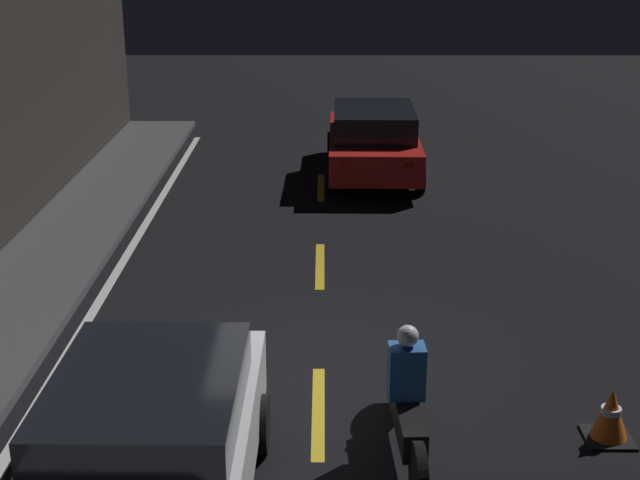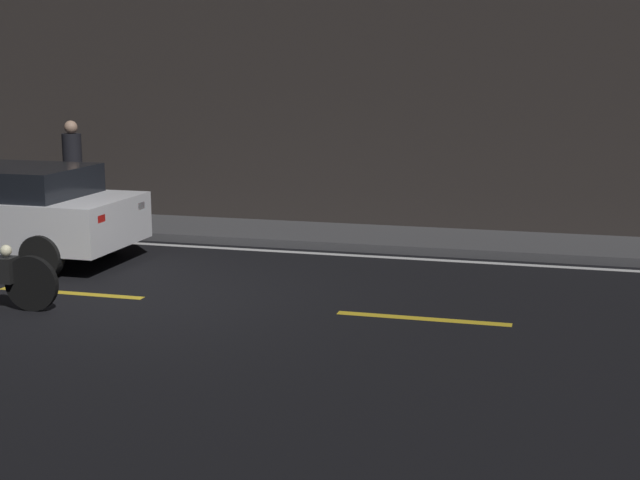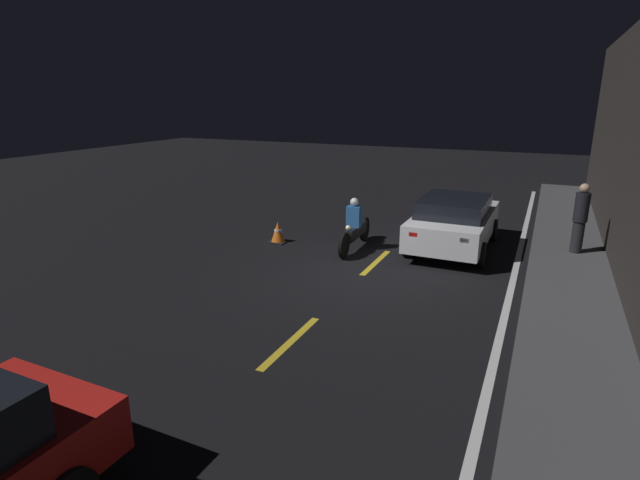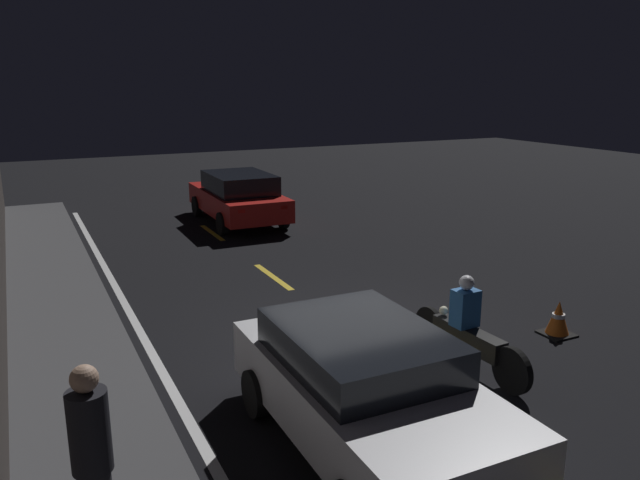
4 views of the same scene
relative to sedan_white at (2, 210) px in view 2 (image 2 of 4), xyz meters
The scene contains 8 objects.
ground_plane 3.39m from the sedan_white, 26.73° to the right, with size 56.00×56.00×0.00m, color black.
raised_curb 4.13m from the sedan_white, 43.48° to the left, with size 28.00×1.75×0.13m.
building_front 5.27m from the sedan_white, 52.33° to the left, with size 28.00×0.30×5.69m.
lane_dash_c 2.57m from the sedan_white, 37.28° to the right, with size 2.00×0.14×0.01m.
lane_dash_d 6.67m from the sedan_white, 12.98° to the right, with size 2.00×0.14×0.01m.
lane_solid_kerb 3.48m from the sedan_white, 29.58° to the left, with size 25.20×0.14×0.01m.
sedan_white is the anchor object (origin of this frame).
pedestrian 3.03m from the sedan_white, 100.56° to the left, with size 0.34×0.34×1.75m.
Camera 2 is at (4.91, -9.76, 2.84)m, focal length 50.00 mm.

